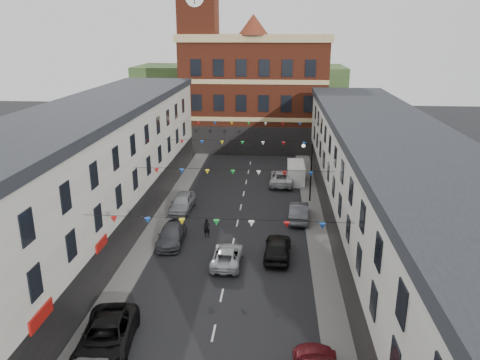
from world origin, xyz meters
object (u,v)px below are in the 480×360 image
(car_right_f, at_px, (282,177))
(pedestrian, at_px, (207,228))
(car_right_e, at_px, (299,212))
(white_van, at_px, (296,173))
(car_left_d, at_px, (171,235))
(moving_car, at_px, (227,256))
(car_left_c, at_px, (106,337))
(car_left_e, at_px, (182,202))
(car_right_d, at_px, (278,247))
(street_lamp, at_px, (309,165))

(car_right_f, bearing_deg, pedestrian, 68.69)
(car_right_e, relative_size, white_van, 1.00)
(car_left_d, relative_size, moving_car, 1.06)
(car_left_c, height_order, pedestrian, car_left_c)
(moving_car, bearing_deg, car_left_d, -31.97)
(car_left_e, bearing_deg, car_left_c, -88.21)
(car_left_d, height_order, car_right_d, car_right_d)
(car_left_d, distance_m, car_right_f, 18.45)
(car_left_e, relative_size, car_right_d, 0.99)
(street_lamp, height_order, car_left_c, street_lamp)
(car_left_c, bearing_deg, street_lamp, 56.78)
(car_left_e, xyz_separation_m, moving_car, (5.39, -10.37, -0.18))
(car_left_d, relative_size, white_van, 1.01)
(pedestrian, bearing_deg, car_left_d, -144.53)
(car_left_e, distance_m, car_right_e, 11.10)
(car_right_d, bearing_deg, car_left_c, 54.75)
(white_van, distance_m, pedestrian, 17.53)
(car_left_c, relative_size, car_right_e, 1.23)
(car_left_d, xyz_separation_m, car_right_e, (10.46, 5.72, 0.09))
(car_right_d, distance_m, car_right_e, 7.78)
(car_left_c, xyz_separation_m, car_left_e, (0.00, 20.70, -0.01))
(car_left_e, bearing_deg, pedestrian, -59.23)
(car_left_c, xyz_separation_m, white_van, (11.10, 30.55, 0.24))
(car_right_d, height_order, pedestrian, car_right_d)
(pedestrian, bearing_deg, car_left_c, -95.07)
(street_lamp, xyz_separation_m, car_right_f, (-2.52, 5.62, -3.12))
(car_right_e, distance_m, pedestrian, 8.89)
(pedestrian, bearing_deg, car_right_e, 35.86)
(car_left_d, relative_size, car_right_f, 0.86)
(car_left_c, xyz_separation_m, moving_car, (5.39, 10.33, -0.19))
(car_left_d, distance_m, white_van, 20.10)
(car_left_d, distance_m, car_right_d, 8.75)
(street_lamp, distance_m, moving_car, 15.51)
(street_lamp, bearing_deg, car_right_f, 114.15)
(pedestrian, bearing_deg, street_lamp, 52.75)
(car_left_e, distance_m, car_right_d, 12.85)
(street_lamp, distance_m, car_right_e, 5.79)
(car_left_d, height_order, car_right_e, car_right_e)
(car_right_f, bearing_deg, car_left_e, 44.93)
(car_right_d, height_order, car_right_e, car_right_d)
(car_left_e, bearing_deg, moving_car, -60.77)
(car_left_d, bearing_deg, car_left_e, 91.85)
(car_right_d, relative_size, pedestrian, 3.09)
(car_left_d, distance_m, moving_car, 5.77)
(street_lamp, relative_size, car_right_f, 1.06)
(pedestrian, bearing_deg, white_van, 70.35)
(moving_car, bearing_deg, white_van, -104.89)
(moving_car, bearing_deg, car_left_e, -61.67)
(car_right_d, bearing_deg, car_right_e, -101.33)
(car_right_d, xyz_separation_m, car_right_f, (0.43, 17.93, -0.04))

